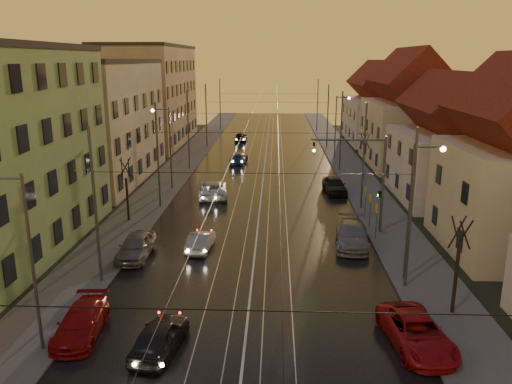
# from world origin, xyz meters

# --- Properties ---
(road) EXTENTS (16.00, 120.00, 0.04)m
(road) POSITION_xyz_m (0.00, 40.00, 0.02)
(road) COLOR black
(road) RESTS_ON ground
(sidewalk_left) EXTENTS (4.00, 120.00, 0.15)m
(sidewalk_left) POSITION_xyz_m (-10.00, 40.00, 0.07)
(sidewalk_left) COLOR #4C4C4C
(sidewalk_left) RESTS_ON ground
(sidewalk_right) EXTENTS (4.00, 120.00, 0.15)m
(sidewalk_right) POSITION_xyz_m (10.00, 40.00, 0.07)
(sidewalk_right) COLOR #4C4C4C
(sidewalk_right) RESTS_ON ground
(tram_rail_0) EXTENTS (0.06, 120.00, 0.03)m
(tram_rail_0) POSITION_xyz_m (-2.20, 40.00, 0.06)
(tram_rail_0) COLOR gray
(tram_rail_0) RESTS_ON road
(tram_rail_1) EXTENTS (0.06, 120.00, 0.03)m
(tram_rail_1) POSITION_xyz_m (-0.77, 40.00, 0.06)
(tram_rail_1) COLOR gray
(tram_rail_1) RESTS_ON road
(tram_rail_2) EXTENTS (0.06, 120.00, 0.03)m
(tram_rail_2) POSITION_xyz_m (0.77, 40.00, 0.06)
(tram_rail_2) COLOR gray
(tram_rail_2) RESTS_ON road
(tram_rail_3) EXTENTS (0.06, 120.00, 0.03)m
(tram_rail_3) POSITION_xyz_m (2.20, 40.00, 0.06)
(tram_rail_3) COLOR gray
(tram_rail_3) RESTS_ON road
(apartment_left_2) EXTENTS (10.00, 20.00, 12.00)m
(apartment_left_2) POSITION_xyz_m (-17.50, 34.00, 6.00)
(apartment_left_2) COLOR tan
(apartment_left_2) RESTS_ON ground
(apartment_left_3) EXTENTS (10.00, 24.00, 14.00)m
(apartment_left_3) POSITION_xyz_m (-17.50, 58.00, 7.00)
(apartment_left_3) COLOR #997D62
(apartment_left_3) RESTS_ON ground
(house_right_2) EXTENTS (9.18, 12.24, 9.20)m
(house_right_2) POSITION_xyz_m (17.00, 28.00, 4.64)
(house_right_2) COLOR beige
(house_right_2) RESTS_ON ground
(house_right_3) EXTENTS (9.18, 14.28, 11.50)m
(house_right_3) POSITION_xyz_m (17.00, 43.00, 5.80)
(house_right_3) COLOR beige
(house_right_3) RESTS_ON ground
(house_right_4) EXTENTS (9.18, 16.32, 10.00)m
(house_right_4) POSITION_xyz_m (17.00, 61.00, 5.05)
(house_right_4) COLOR beige
(house_right_4) RESTS_ON ground
(catenary_pole_l_1) EXTENTS (0.16, 0.16, 9.00)m
(catenary_pole_l_1) POSITION_xyz_m (-8.60, 9.00, 4.50)
(catenary_pole_l_1) COLOR #595B60
(catenary_pole_l_1) RESTS_ON ground
(catenary_pole_r_1) EXTENTS (0.16, 0.16, 9.00)m
(catenary_pole_r_1) POSITION_xyz_m (8.60, 9.00, 4.50)
(catenary_pole_r_1) COLOR #595B60
(catenary_pole_r_1) RESTS_ON ground
(catenary_pole_l_2) EXTENTS (0.16, 0.16, 9.00)m
(catenary_pole_l_2) POSITION_xyz_m (-8.60, 24.00, 4.50)
(catenary_pole_l_2) COLOR #595B60
(catenary_pole_l_2) RESTS_ON ground
(catenary_pole_r_2) EXTENTS (0.16, 0.16, 9.00)m
(catenary_pole_r_2) POSITION_xyz_m (8.60, 24.00, 4.50)
(catenary_pole_r_2) COLOR #595B60
(catenary_pole_r_2) RESTS_ON ground
(catenary_pole_l_3) EXTENTS (0.16, 0.16, 9.00)m
(catenary_pole_l_3) POSITION_xyz_m (-8.60, 39.00, 4.50)
(catenary_pole_l_3) COLOR #595B60
(catenary_pole_l_3) RESTS_ON ground
(catenary_pole_r_3) EXTENTS (0.16, 0.16, 9.00)m
(catenary_pole_r_3) POSITION_xyz_m (8.60, 39.00, 4.50)
(catenary_pole_r_3) COLOR #595B60
(catenary_pole_r_3) RESTS_ON ground
(catenary_pole_l_4) EXTENTS (0.16, 0.16, 9.00)m
(catenary_pole_l_4) POSITION_xyz_m (-8.60, 54.00, 4.50)
(catenary_pole_l_4) COLOR #595B60
(catenary_pole_l_4) RESTS_ON ground
(catenary_pole_r_4) EXTENTS (0.16, 0.16, 9.00)m
(catenary_pole_r_4) POSITION_xyz_m (8.60, 54.00, 4.50)
(catenary_pole_r_4) COLOR #595B60
(catenary_pole_r_4) RESTS_ON ground
(catenary_pole_l_5) EXTENTS (0.16, 0.16, 9.00)m
(catenary_pole_l_5) POSITION_xyz_m (-8.60, 72.00, 4.50)
(catenary_pole_l_5) COLOR #595B60
(catenary_pole_l_5) RESTS_ON ground
(catenary_pole_r_5) EXTENTS (0.16, 0.16, 9.00)m
(catenary_pole_r_5) POSITION_xyz_m (8.60, 72.00, 4.50)
(catenary_pole_r_5) COLOR #595B60
(catenary_pole_r_5) RESTS_ON ground
(street_lamp_0) EXTENTS (1.75, 0.32, 8.00)m
(street_lamp_0) POSITION_xyz_m (-9.10, 2.00, 4.89)
(street_lamp_0) COLOR #595B60
(street_lamp_0) RESTS_ON ground
(street_lamp_1) EXTENTS (1.75, 0.32, 8.00)m
(street_lamp_1) POSITION_xyz_m (9.10, 10.00, 4.89)
(street_lamp_1) COLOR #595B60
(street_lamp_1) RESTS_ON ground
(street_lamp_2) EXTENTS (1.75, 0.32, 8.00)m
(street_lamp_2) POSITION_xyz_m (-9.10, 30.00, 4.89)
(street_lamp_2) COLOR #595B60
(street_lamp_2) RESTS_ON ground
(street_lamp_3) EXTENTS (1.75, 0.32, 8.00)m
(street_lamp_3) POSITION_xyz_m (9.10, 46.00, 4.89)
(street_lamp_3) COLOR #595B60
(street_lamp_3) RESTS_ON ground
(traffic_light_mast) EXTENTS (5.30, 0.32, 7.20)m
(traffic_light_mast) POSITION_xyz_m (7.99, 18.00, 4.60)
(traffic_light_mast) COLOR #595B60
(traffic_light_mast) RESTS_ON ground
(bare_tree_0) EXTENTS (1.09, 1.09, 5.11)m
(bare_tree_0) POSITION_xyz_m (-10.20, 20.00, 2.49)
(bare_tree_0) COLOR black
(bare_tree_0) RESTS_ON ground
(bare_tree_1) EXTENTS (1.09, 1.09, 5.11)m
(bare_tree_1) POSITION_xyz_m (10.20, 6.00, 2.49)
(bare_tree_1) COLOR black
(bare_tree_1) RESTS_ON ground
(bare_tree_2) EXTENTS (1.09, 1.09, 5.11)m
(bare_tree_2) POSITION_xyz_m (10.40, 34.00, 2.49)
(bare_tree_2) COLOR black
(bare_tree_2) RESTS_ON ground
(driving_car_0) EXTENTS (2.22, 4.36, 1.42)m
(driving_car_0) POSITION_xyz_m (-3.67, 2.24, 0.71)
(driving_car_0) COLOR black
(driving_car_0) RESTS_ON ground
(driving_car_1) EXTENTS (1.57, 3.89, 1.26)m
(driving_car_1) POSITION_xyz_m (-3.66, 14.21, 0.63)
(driving_car_1) COLOR #9C9CA1
(driving_car_1) RESTS_ON ground
(driving_car_2) EXTENTS (3.21, 5.74, 1.52)m
(driving_car_2) POSITION_xyz_m (-4.46, 27.44, 0.76)
(driving_car_2) COLOR silver
(driving_car_2) RESTS_ON ground
(driving_car_3) EXTENTS (2.28, 4.59, 1.28)m
(driving_car_3) POSITION_xyz_m (-3.20, 42.81, 0.64)
(driving_car_3) COLOR navy
(driving_car_3) RESTS_ON ground
(driving_car_4) EXTENTS (1.84, 4.39, 1.48)m
(driving_car_4) POSITION_xyz_m (-4.06, 59.50, 0.74)
(driving_car_4) COLOR black
(driving_car_4) RESTS_ON ground
(parked_left_2) EXTENTS (2.16, 4.61, 1.30)m
(parked_left_2) POSITION_xyz_m (-7.60, 3.38, 0.65)
(parked_left_2) COLOR maroon
(parked_left_2) RESTS_ON ground
(parked_left_3) EXTENTS (1.91, 4.57, 1.55)m
(parked_left_3) POSITION_xyz_m (-7.60, 12.76, 0.77)
(parked_left_3) COLOR gray
(parked_left_3) RESTS_ON ground
(parked_right_0) EXTENTS (2.95, 5.29, 1.40)m
(parked_right_0) POSITION_xyz_m (7.60, 3.05, 0.70)
(parked_right_0) COLOR #AC111A
(parked_right_0) RESTS_ON ground
(parked_right_1) EXTENTS (2.74, 5.52, 1.54)m
(parked_right_1) POSITION_xyz_m (6.58, 15.42, 0.77)
(parked_right_1) COLOR gray
(parked_right_1) RESTS_ON ground
(parked_right_2) EXTENTS (2.28, 4.68, 1.54)m
(parked_right_2) POSITION_xyz_m (6.94, 29.42, 0.77)
(parked_right_2) COLOR black
(parked_right_2) RESTS_ON ground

